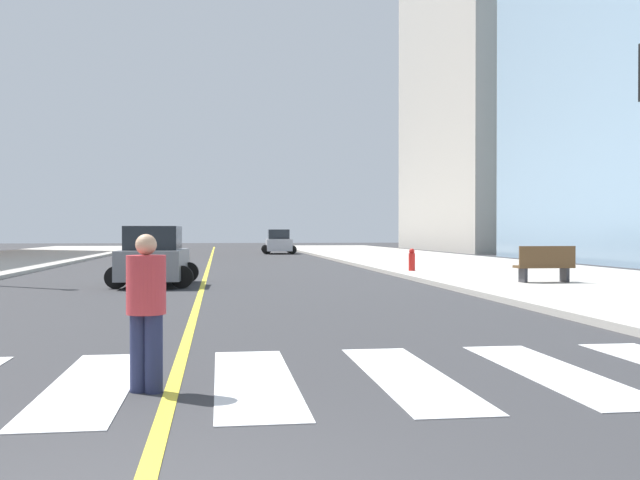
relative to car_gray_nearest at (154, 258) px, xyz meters
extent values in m
cube|color=#B2ADA3|center=(13.73, 0.49, -0.80)|extent=(10.00, 120.00, 0.15)
cube|color=silver|center=(0.63, -15.51, -0.87)|extent=(0.90, 4.00, 0.01)
cube|color=silver|center=(2.43, -15.51, -0.87)|extent=(0.90, 4.00, 0.01)
cube|color=silver|center=(4.23, -15.51, -0.87)|extent=(0.90, 4.00, 0.01)
cube|color=silver|center=(6.03, -15.51, -0.87)|extent=(0.90, 4.00, 0.01)
cube|color=yellow|center=(1.53, 20.49, -0.87)|extent=(0.16, 80.00, 0.01)
cube|color=#B2ADA3|center=(30.17, 41.72, 12.83)|extent=(18.00, 24.00, 27.43)
cube|color=slate|center=(0.00, 0.06, -0.19)|extent=(2.05, 4.27, 0.90)
cube|color=#1E2328|center=(-0.01, -0.19, 0.62)|extent=(1.67, 2.16, 0.76)
cylinder|color=black|center=(1.02, 1.33, -0.54)|extent=(0.69, 0.24, 0.68)
cylinder|color=black|center=(-0.92, 1.40, -0.54)|extent=(0.69, 0.24, 0.68)
cylinder|color=black|center=(0.93, -1.27, -0.54)|extent=(0.69, 0.24, 0.68)
cylinder|color=black|center=(-1.01, -1.21, -0.54)|extent=(0.69, 0.24, 0.68)
cube|color=#B7B7BC|center=(6.66, 33.61, -0.19)|extent=(2.05, 4.28, 0.90)
cube|color=#1E2328|center=(6.66, 33.86, 0.63)|extent=(1.68, 2.16, 0.76)
cylinder|color=black|center=(5.64, 32.33, -0.54)|extent=(0.69, 0.24, 0.68)
cylinder|color=black|center=(7.58, 32.27, -0.54)|extent=(0.69, 0.24, 0.68)
cylinder|color=black|center=(5.73, 34.95, -0.54)|extent=(0.69, 0.24, 0.68)
cylinder|color=black|center=(7.67, 34.88, -0.54)|extent=(0.69, 0.24, 0.68)
cube|color=gold|center=(-3.67, 39.29, -0.26)|extent=(1.76, 3.80, 0.81)
cube|color=#1E2328|center=(-3.67, 39.07, 0.47)|extent=(1.46, 1.91, 0.68)
cylinder|color=black|center=(-2.78, 40.45, -0.57)|extent=(0.61, 0.21, 0.61)
cylinder|color=black|center=(-4.52, 40.47, -0.57)|extent=(0.61, 0.21, 0.61)
cylinder|color=black|center=(-2.81, 38.11, -0.57)|extent=(0.61, 0.21, 0.61)
cylinder|color=black|center=(-4.55, 38.13, -0.57)|extent=(0.61, 0.21, 0.61)
cube|color=brown|center=(11.96, -2.31, -0.25)|extent=(1.80, 0.57, 0.08)
cube|color=brown|center=(11.96, -2.55, 0.09)|extent=(1.80, 0.07, 0.60)
cube|color=#2D2D33|center=(11.29, -2.31, -0.51)|extent=(0.10, 0.48, 0.44)
cube|color=#2D2D33|center=(12.64, -2.31, -0.51)|extent=(0.10, 0.48, 0.44)
cylinder|color=#232847|center=(1.19, -15.94, -0.46)|extent=(0.19, 0.19, 0.83)
cylinder|color=#232847|center=(1.35, -16.01, -0.46)|extent=(0.19, 0.19, 0.83)
cylinder|color=#B23338|center=(1.27, -15.98, 0.26)|extent=(0.42, 0.42, 0.62)
sphere|color=tan|center=(1.27, -15.98, 0.69)|extent=(0.23, 0.23, 0.23)
cylinder|color=red|center=(9.67, 4.81, -0.38)|extent=(0.26, 0.26, 0.70)
sphere|color=red|center=(9.67, 4.81, 0.05)|extent=(0.22, 0.22, 0.22)
camera|label=1|loc=(2.03, -24.00, 0.82)|focal=41.68mm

